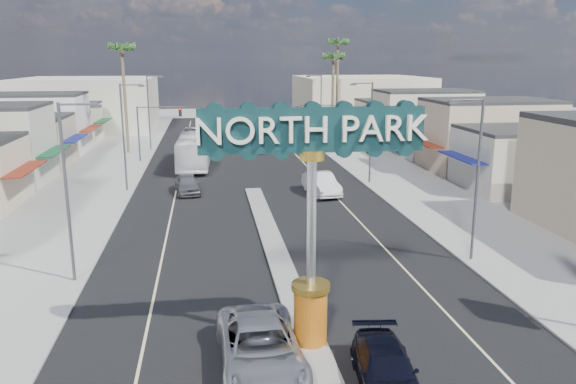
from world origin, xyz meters
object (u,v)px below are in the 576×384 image
object	(u,v)px
streetlight_r_far	(320,107)
palm_left_far	(122,54)
suv_left	(260,348)
city_bus	(194,149)
streetlight_l_near	(69,184)
streetlight_l_mid	(125,132)
suv_right	(386,370)
streetlight_r_near	(475,172)
streetlight_r_mid	(369,128)
traffic_signal_left	(155,123)
palm_right_far	(338,48)
palm_right_mid	(333,61)
car_parked_right	(321,184)
car_parked_left	(187,184)
streetlight_l_far	(150,109)
traffic_signal_right	(323,120)
gateway_sign	(312,200)

from	to	relation	value
streetlight_r_far	palm_left_far	distance (m)	24.38
suv_left	city_bus	distance (m)	40.68
streetlight_l_near	streetlight_l_mid	distance (m)	20.00
streetlight_l_mid	suv_right	world-z (taller)	streetlight_l_mid
streetlight_r_near	streetlight_r_mid	bearing A→B (deg)	90.00
traffic_signal_left	streetlight_r_far	distance (m)	21.20
city_bus	palm_right_far	bearing A→B (deg)	48.44
suv_right	suv_left	bearing A→B (deg)	162.83
palm_left_far	palm_right_mid	bearing A→B (deg)	12.99
streetlight_r_mid	car_parked_right	bearing A→B (deg)	-146.04
car_parked_right	streetlight_r_near	bearing A→B (deg)	-80.44
palm_left_far	car_parked_left	xyz separation A→B (m)	(7.50, -21.34, -10.71)
traffic_signal_left	streetlight_l_far	bearing A→B (deg)	98.86
streetlight_r_far	palm_left_far	bearing A→B (deg)	-175.12
streetlight_l_mid	streetlight_l_far	distance (m)	22.00
palm_right_mid	palm_left_far	bearing A→B (deg)	-167.01
traffic_signal_left	streetlight_r_far	xyz separation A→B (m)	(19.62, 8.01, 0.79)
streetlight_l_near	suv_right	xyz separation A→B (m)	(12.43, -11.30, -4.36)
streetlight_l_mid	streetlight_r_near	distance (m)	28.90
traffic_signal_left	streetlight_r_near	distance (m)	39.26
streetlight_l_near	streetlight_r_mid	world-z (taller)	same
streetlight_l_near	car_parked_left	world-z (taller)	streetlight_l_near
streetlight_l_far	suv_left	xyz separation A→B (m)	(8.33, -51.49, -4.19)
traffic_signal_right	suv_right	world-z (taller)	traffic_signal_right
traffic_signal_right	car_parked_right	world-z (taller)	traffic_signal_right
streetlight_l_near	car_parked_right	world-z (taller)	streetlight_l_near
streetlight_l_far	streetlight_r_mid	bearing A→B (deg)	-46.52
streetlight_l_near	city_bus	distance (m)	31.71
streetlight_l_far	traffic_signal_left	bearing A→B (deg)	-81.14
traffic_signal_right	palm_right_far	size ratio (longest dim) A/B	0.43
palm_right_mid	gateway_sign	bearing A→B (deg)	-103.53
streetlight_r_far	suv_left	size ratio (longest dim) A/B	1.42
palm_right_far	suv_left	world-z (taller)	palm_right_far
streetlight_r_far	suv_right	world-z (taller)	streetlight_r_far
palm_right_far	car_parked_left	xyz separation A→B (m)	(-20.50, -33.34, -11.60)
traffic_signal_right	streetlight_l_far	size ratio (longest dim) A/B	0.67
gateway_sign	suv_left	xyz separation A→B (m)	(-2.11, -1.47, -5.05)
traffic_signal_left	palm_right_mid	distance (m)	26.01
palm_right_far	streetlight_l_mid	bearing A→B (deg)	-128.48
traffic_signal_left	streetlight_r_mid	bearing A→B (deg)	-35.50
car_parked_left	streetlight_r_near	bearing A→B (deg)	-56.68
streetlight_l_far	palm_right_far	bearing A→B (deg)	21.46
palm_right_mid	car_parked_left	bearing A→B (deg)	-124.09
streetlight_l_mid	streetlight_r_far	distance (m)	30.32
streetlight_l_far	palm_right_mid	xyz separation A→B (m)	(23.43, 4.00, 5.54)
car_parked_right	city_bus	distance (m)	17.88
streetlight_r_far	car_parked_right	distance (m)	26.13
gateway_sign	streetlight_r_mid	size ratio (longest dim) A/B	1.02
suv_left	car_parked_right	bearing A→B (deg)	72.20
suv_right	car_parked_left	xyz separation A→B (m)	(-7.50, 29.97, 0.08)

